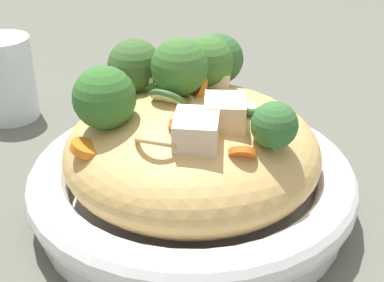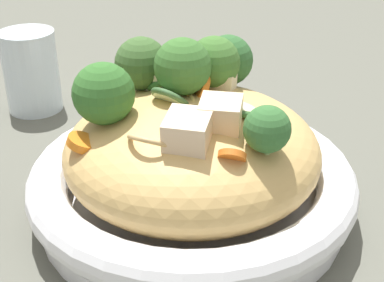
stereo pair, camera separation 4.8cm
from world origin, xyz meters
name	(u,v)px [view 2 (the right image)]	position (x,y,z in m)	size (l,w,h in m)	color
ground_plane	(192,209)	(0.00, 0.00, 0.00)	(3.00, 3.00, 0.00)	#55554B
serving_bowl	(192,185)	(0.00, 0.00, 0.03)	(0.29, 0.29, 0.05)	white
noodle_heap	(192,150)	(0.00, 0.00, 0.06)	(0.22, 0.22, 0.09)	tan
broccoli_florets	(179,75)	(0.02, -0.03, 0.12)	(0.18, 0.18, 0.08)	#92B069
carrot_coins	(169,122)	(0.01, 0.03, 0.10)	(0.15, 0.11, 0.04)	orange
zucchini_slices	(191,96)	(0.00, -0.01, 0.11)	(0.12, 0.09, 0.03)	beige
chicken_chunks	(196,110)	(-0.01, 0.01, 0.11)	(0.11, 0.13, 0.03)	beige
drinking_glass	(31,71)	(0.24, -0.17, 0.05)	(0.07, 0.07, 0.10)	silver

